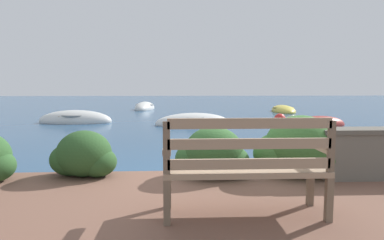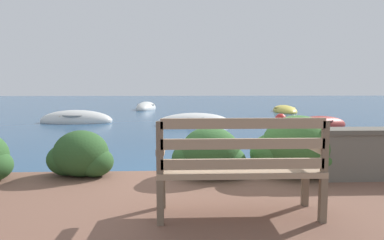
% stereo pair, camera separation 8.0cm
% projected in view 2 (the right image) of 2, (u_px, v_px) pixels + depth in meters
% --- Properties ---
extents(ground_plane, '(80.00, 80.00, 0.00)m').
position_uv_depth(ground_plane, '(196.00, 186.00, 4.86)').
color(ground_plane, navy).
extents(park_bench, '(1.49, 0.48, 0.93)m').
position_uv_depth(park_bench, '(240.00, 165.00, 3.09)').
color(park_bench, brown).
rests_on(park_bench, patio_terrace).
extents(stone_wall, '(1.79, 0.39, 0.65)m').
position_uv_depth(stone_wall, '(384.00, 153.00, 4.41)').
color(stone_wall, '#666056').
rests_on(stone_wall, patio_terrace).
extents(hedge_clump_left, '(0.90, 0.65, 0.61)m').
position_uv_depth(hedge_clump_left, '(80.00, 156.00, 4.52)').
color(hedge_clump_left, '#284C23').
rests_on(hedge_clump_left, patio_terrace).
extents(hedge_clump_centre, '(0.97, 0.70, 0.66)m').
position_uv_depth(hedge_clump_centre, '(209.00, 155.00, 4.48)').
color(hedge_clump_centre, '#2D5628').
rests_on(hedge_clump_centre, patio_terrace).
extents(hedge_clump_right, '(1.19, 0.85, 0.81)m').
position_uv_depth(hedge_clump_right, '(296.00, 150.00, 4.53)').
color(hedge_clump_right, '#38662D').
rests_on(hedge_clump_right, patio_terrace).
extents(rowboat_nearest, '(2.45, 1.66, 0.64)m').
position_uv_depth(rowboat_nearest, '(318.00, 125.00, 11.68)').
color(rowboat_nearest, '#9E2D28').
rests_on(rowboat_nearest, ground_plane).
extents(rowboat_mid, '(2.86, 1.46, 0.74)m').
position_uv_depth(rowboat_mid, '(193.00, 123.00, 12.27)').
color(rowboat_mid, silver).
rests_on(rowboat_mid, ground_plane).
extents(rowboat_far, '(2.79, 1.27, 0.83)m').
position_uv_depth(rowboat_far, '(76.00, 121.00, 12.95)').
color(rowboat_far, silver).
rests_on(rowboat_far, ground_plane).
extents(rowboat_outer, '(1.34, 3.09, 0.60)m').
position_uv_depth(rowboat_outer, '(285.00, 111.00, 18.22)').
color(rowboat_outer, '#DBC64C').
rests_on(rowboat_outer, ground_plane).
extents(rowboat_distant, '(1.38, 2.75, 0.79)m').
position_uv_depth(rowboat_distant, '(146.00, 108.00, 19.91)').
color(rowboat_distant, silver).
rests_on(rowboat_distant, ground_plane).
extents(mooring_buoy, '(0.50, 0.50, 0.46)m').
position_uv_depth(mooring_buoy, '(281.00, 119.00, 13.38)').
color(mooring_buoy, red).
rests_on(mooring_buoy, ground_plane).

